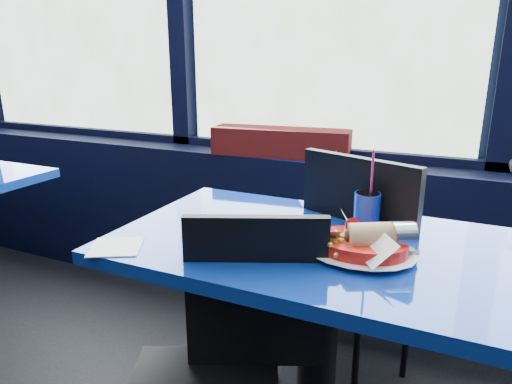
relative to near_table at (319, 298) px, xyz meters
The scene contains 9 objects.
window_sill 0.94m from the near_table, 109.03° to the left, with size 5.00×0.26×0.80m, color black.
near_table is the anchor object (origin of this frame).
chair_near_front 0.35m from the near_table, 118.70° to the right, with size 0.52×0.52×0.87m.
chair_near_back 0.32m from the near_table, 88.11° to the left, with size 0.56×0.56×0.96m.
planter_box 1.01m from the near_table, 118.73° to the left, with size 0.66×0.17×0.13m, color maroon.
food_basket 0.26m from the near_table, 22.85° to the right, with size 0.28×0.26×0.10m.
ketchup_bottle 0.40m from the near_table, 98.89° to the left, with size 0.06×0.06×0.21m.
soda_cup 0.29m from the near_table, 50.89° to the left, with size 0.08×0.08×0.26m.
napkin 0.61m from the near_table, 151.07° to the right, with size 0.13×0.13×0.00m, color white.
Camera 1 is at (0.63, 0.82, 1.25)m, focal length 32.00 mm.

